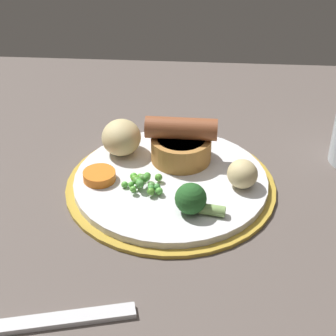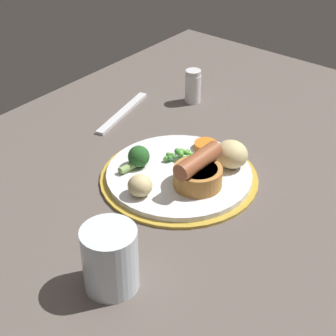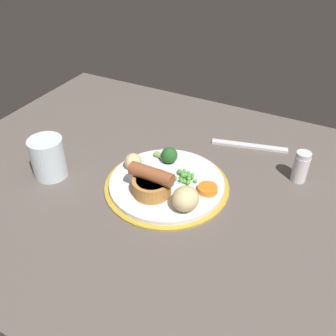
{
  "view_description": "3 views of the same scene",
  "coord_description": "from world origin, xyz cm",
  "px_view_note": "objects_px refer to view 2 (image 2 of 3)",
  "views": [
    {
      "loc": [
        -5.65,
        55.44,
        43.93
      ],
      "look_at": [
        -1.82,
        0.28,
        6.71
      ],
      "focal_mm": 60.0,
      "sensor_mm": 36.0,
      "label": 1
    },
    {
      "loc": [
        -62.14,
        -46.66,
        55.85
      ],
      "look_at": [
        -3.47,
        0.31,
        5.42
      ],
      "focal_mm": 60.0,
      "sensor_mm": 36.0,
      "label": 2
    },
    {
      "loc": [
        25.69,
        -54.36,
        52.74
      ],
      "look_at": [
        -2.69,
        0.84,
        6.47
      ],
      "focal_mm": 40.0,
      "sensor_mm": 36.0,
      "label": 3
    }
  ],
  "objects_px": {
    "salt_shaker": "(193,86)",
    "fork": "(123,113)",
    "potato_chunk_1": "(231,154)",
    "dinner_plate": "(179,176)",
    "carrot_slice_4": "(205,145)",
    "sausage_pudding": "(198,172)",
    "pea_pile": "(179,155)",
    "broccoli_floret_near": "(138,157)",
    "potato_chunk_0": "(142,186)",
    "drinking_glass": "(110,259)"
  },
  "relations": [
    {
      "from": "pea_pile",
      "to": "potato_chunk_0",
      "type": "height_order",
      "value": "potato_chunk_0"
    },
    {
      "from": "fork",
      "to": "salt_shaker",
      "type": "bearing_deg",
      "value": -43.71
    },
    {
      "from": "potato_chunk_1",
      "to": "drinking_glass",
      "type": "xyz_separation_m",
      "value": [
        -0.31,
        -0.02,
        0.01
      ]
    },
    {
      "from": "carrot_slice_4",
      "to": "drinking_glass",
      "type": "xyz_separation_m",
      "value": [
        -0.33,
        -0.09,
        0.02
      ]
    },
    {
      "from": "potato_chunk_1",
      "to": "salt_shaker",
      "type": "bearing_deg",
      "value": 50.23
    },
    {
      "from": "broccoli_floret_near",
      "to": "carrot_slice_4",
      "type": "distance_m",
      "value": 0.13
    },
    {
      "from": "potato_chunk_0",
      "to": "salt_shaker",
      "type": "bearing_deg",
      "value": 23.88
    },
    {
      "from": "potato_chunk_1",
      "to": "drinking_glass",
      "type": "bearing_deg",
      "value": -175.91
    },
    {
      "from": "fork",
      "to": "broccoli_floret_near",
      "type": "bearing_deg",
      "value": -144.07
    },
    {
      "from": "potato_chunk_0",
      "to": "potato_chunk_1",
      "type": "height_order",
      "value": "potato_chunk_1"
    },
    {
      "from": "broccoli_floret_near",
      "to": "salt_shaker",
      "type": "xyz_separation_m",
      "value": [
        0.27,
        0.08,
        0.0
      ]
    },
    {
      "from": "potato_chunk_0",
      "to": "fork",
      "type": "xyz_separation_m",
      "value": [
        0.19,
        0.22,
        -0.03
      ]
    },
    {
      "from": "potato_chunk_0",
      "to": "salt_shaker",
      "type": "relative_size",
      "value": 0.56
    },
    {
      "from": "potato_chunk_1",
      "to": "fork",
      "type": "relative_size",
      "value": 0.31
    },
    {
      "from": "potato_chunk_0",
      "to": "carrot_slice_4",
      "type": "distance_m",
      "value": 0.17
    },
    {
      "from": "dinner_plate",
      "to": "drinking_glass",
      "type": "distance_m",
      "value": 0.26
    },
    {
      "from": "dinner_plate",
      "to": "salt_shaker",
      "type": "height_order",
      "value": "salt_shaker"
    },
    {
      "from": "potato_chunk_0",
      "to": "potato_chunk_1",
      "type": "relative_size",
      "value": 0.7
    },
    {
      "from": "sausage_pudding",
      "to": "potato_chunk_1",
      "type": "xyz_separation_m",
      "value": [
        0.08,
        -0.01,
        -0.0
      ]
    },
    {
      "from": "potato_chunk_1",
      "to": "salt_shaker",
      "type": "distance_m",
      "value": 0.27
    },
    {
      "from": "sausage_pudding",
      "to": "salt_shaker",
      "type": "xyz_separation_m",
      "value": [
        0.25,
        0.19,
        -0.0
      ]
    },
    {
      "from": "potato_chunk_1",
      "to": "fork",
      "type": "xyz_separation_m",
      "value": [
        0.04,
        0.28,
        -0.03
      ]
    },
    {
      "from": "broccoli_floret_near",
      "to": "potato_chunk_0",
      "type": "relative_size",
      "value": 1.51
    },
    {
      "from": "carrot_slice_4",
      "to": "fork",
      "type": "height_order",
      "value": "carrot_slice_4"
    },
    {
      "from": "pea_pile",
      "to": "potato_chunk_1",
      "type": "xyz_separation_m",
      "value": [
        0.04,
        -0.08,
        0.01
      ]
    },
    {
      "from": "salt_shaker",
      "to": "broccoli_floret_near",
      "type": "bearing_deg",
      "value": -162.3
    },
    {
      "from": "sausage_pudding",
      "to": "broccoli_floret_near",
      "type": "bearing_deg",
      "value": -79.18
    },
    {
      "from": "salt_shaker",
      "to": "drinking_glass",
      "type": "bearing_deg",
      "value": -154.72
    },
    {
      "from": "broccoli_floret_near",
      "to": "fork",
      "type": "height_order",
      "value": "broccoli_floret_near"
    },
    {
      "from": "carrot_slice_4",
      "to": "fork",
      "type": "relative_size",
      "value": 0.22
    },
    {
      "from": "potato_chunk_0",
      "to": "carrot_slice_4",
      "type": "height_order",
      "value": "potato_chunk_0"
    },
    {
      "from": "pea_pile",
      "to": "fork",
      "type": "height_order",
      "value": "pea_pile"
    },
    {
      "from": "drinking_glass",
      "to": "salt_shaker",
      "type": "xyz_separation_m",
      "value": [
        0.48,
        0.23,
        -0.01
      ]
    },
    {
      "from": "potato_chunk_0",
      "to": "drinking_glass",
      "type": "relative_size",
      "value": 0.43
    },
    {
      "from": "sausage_pudding",
      "to": "carrot_slice_4",
      "type": "bearing_deg",
      "value": -149.63
    },
    {
      "from": "salt_shaker",
      "to": "potato_chunk_0",
      "type": "bearing_deg",
      "value": -156.12
    },
    {
      "from": "pea_pile",
      "to": "carrot_slice_4",
      "type": "xyz_separation_m",
      "value": [
        0.06,
        -0.01,
        -0.0
      ]
    },
    {
      "from": "broccoli_floret_near",
      "to": "potato_chunk_1",
      "type": "relative_size",
      "value": 1.05
    },
    {
      "from": "sausage_pudding",
      "to": "broccoli_floret_near",
      "type": "xyz_separation_m",
      "value": [
        -0.02,
        0.11,
        -0.01
      ]
    },
    {
      "from": "dinner_plate",
      "to": "pea_pile",
      "type": "xyz_separation_m",
      "value": [
        0.03,
        0.02,
        0.02
      ]
    },
    {
      "from": "potato_chunk_1",
      "to": "dinner_plate",
      "type": "bearing_deg",
      "value": 140.83
    },
    {
      "from": "dinner_plate",
      "to": "pea_pile",
      "type": "distance_m",
      "value": 0.04
    },
    {
      "from": "salt_shaker",
      "to": "fork",
      "type": "bearing_deg",
      "value": 149.98
    },
    {
      "from": "potato_chunk_1",
      "to": "carrot_slice_4",
      "type": "distance_m",
      "value": 0.07
    },
    {
      "from": "salt_shaker",
      "to": "carrot_slice_4",
      "type": "bearing_deg",
      "value": -137.32
    },
    {
      "from": "dinner_plate",
      "to": "drinking_glass",
      "type": "bearing_deg",
      "value": -162.22
    },
    {
      "from": "dinner_plate",
      "to": "broccoli_floret_near",
      "type": "xyz_separation_m",
      "value": [
        -0.03,
        0.06,
        0.03
      ]
    },
    {
      "from": "dinner_plate",
      "to": "carrot_slice_4",
      "type": "xyz_separation_m",
      "value": [
        0.09,
        0.01,
        0.01
      ]
    },
    {
      "from": "broccoli_floret_near",
      "to": "fork",
      "type": "distance_m",
      "value": 0.21
    },
    {
      "from": "sausage_pudding",
      "to": "dinner_plate",
      "type": "bearing_deg",
      "value": -101.75
    }
  ]
}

